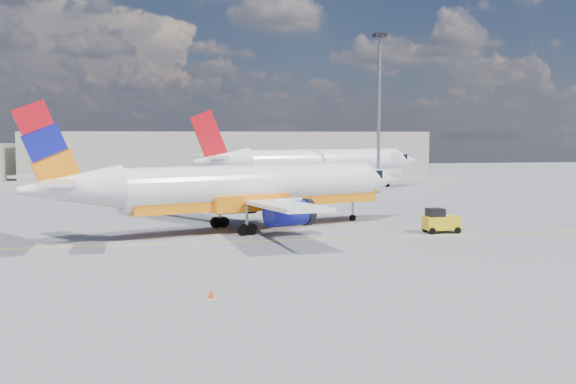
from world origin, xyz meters
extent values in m
plane|color=slate|center=(0.00, 0.00, 0.00)|extent=(240.00, 240.00, 0.00)
cube|color=yellow|center=(0.00, 3.00, 0.01)|extent=(70.00, 0.15, 0.01)
cube|color=#B2AC99|center=(5.00, 75.00, 4.00)|extent=(70.00, 14.00, 8.00)
cylinder|color=white|center=(0.47, 8.63, 3.45)|extent=(20.84, 10.62, 3.26)
cone|color=white|center=(12.09, 13.11, 3.45)|extent=(4.75, 4.42, 3.26)
cone|color=white|center=(-12.49, 3.63, 3.78)|extent=(7.37, 5.30, 3.09)
cube|color=black|center=(10.84, 12.62, 3.98)|extent=(2.31, 2.64, 0.67)
cube|color=orange|center=(0.92, 8.80, 2.35)|extent=(20.63, 10.08, 1.15)
cube|color=white|center=(-3.28, 14.37, 2.59)|extent=(9.12, 11.17, 0.77)
cube|color=white|center=(1.54, 1.85, 2.59)|extent=(4.46, 11.79, 0.77)
cylinder|color=#11148E|center=(-0.63, 12.82, 1.68)|extent=(3.87, 2.94, 1.82)
cylinder|color=#11148E|center=(2.47, 4.78, 1.68)|extent=(3.87, 2.94, 1.82)
cylinder|color=black|center=(0.80, 13.37, 1.68)|extent=(1.17, 2.05, 2.01)
cylinder|color=black|center=(3.90, 5.33, 1.68)|extent=(1.17, 2.05, 2.01)
cube|color=orange|center=(-13.83, 3.12, 6.71)|extent=(4.30, 1.89, 5.98)
cube|color=white|center=(-14.93, 5.98, 4.41)|extent=(4.66, 5.05, 0.17)
cube|color=white|center=(-12.73, 0.26, 4.41)|extent=(2.36, 4.90, 0.17)
cylinder|color=#93929A|center=(9.41, 12.07, 1.20)|extent=(0.22, 0.22, 2.01)
cylinder|color=black|center=(9.41, 12.07, 0.27)|extent=(0.58, 0.41, 0.54)
cylinder|color=black|center=(-2.14, 10.08, 0.43)|extent=(0.94, 0.65, 0.86)
cylinder|color=black|center=(-0.49, 5.79, 0.43)|extent=(0.94, 0.65, 0.86)
cylinder|color=white|center=(14.78, 43.63, 3.74)|extent=(22.88, 9.98, 3.53)
cone|color=white|center=(27.69, 47.53, 3.74)|extent=(4.99, 4.58, 3.53)
cone|color=white|center=(0.37, 39.28, 4.10)|extent=(7.92, 5.31, 3.35)
cube|color=black|center=(26.30, 47.11, 4.31)|extent=(2.38, 2.79, 0.73)
cube|color=white|center=(15.28, 43.78, 2.54)|extent=(22.70, 9.38, 1.25)
cube|color=white|center=(11.19, 50.14, 2.80)|extent=(9.23, 12.40, 0.83)
cube|color=white|center=(15.39, 36.23, 2.80)|extent=(3.92, 12.60, 0.83)
cylinder|color=white|center=(13.93, 48.25, 1.82)|extent=(4.15, 2.97, 1.97)
cylinder|color=white|center=(16.62, 39.31, 1.82)|extent=(4.15, 2.97, 1.97)
cylinder|color=black|center=(15.52, 48.73, 1.82)|extent=(1.13, 2.24, 2.18)
cylinder|color=black|center=(18.21, 39.79, 1.82)|extent=(1.13, 2.24, 2.18)
cube|color=red|center=(-1.12, 38.83, 7.26)|extent=(4.75, 1.71, 6.48)
cube|color=white|center=(-2.08, 42.01, 4.77)|extent=(4.84, 5.56, 0.19)
cube|color=white|center=(-0.16, 35.65, 4.77)|extent=(2.39, 5.24, 0.19)
cylinder|color=#93929A|center=(24.71, 46.63, 1.30)|extent=(0.23, 0.23, 2.18)
cylinder|color=black|center=(24.71, 46.63, 0.29)|extent=(0.63, 0.41, 0.58)
cylinder|color=black|center=(12.07, 45.42, 0.47)|extent=(1.01, 0.65, 0.93)
cylinder|color=black|center=(13.51, 40.65, 0.47)|extent=(1.01, 0.65, 0.93)
cylinder|color=black|center=(13.08, 5.04, 0.25)|extent=(0.50, 0.21, 0.50)
cylinder|color=black|center=(13.06, 3.64, 0.25)|extent=(0.50, 0.21, 0.50)
cylinder|color=black|center=(15.07, 5.02, 0.25)|extent=(0.50, 0.21, 0.50)
cylinder|color=black|center=(15.06, 3.62, 0.25)|extent=(0.50, 0.21, 0.50)
cube|color=yellow|center=(14.07, 4.33, 0.75)|extent=(2.61, 1.43, 1.00)
cube|color=black|center=(13.57, 4.34, 1.55)|extent=(1.21, 1.21, 0.60)
cube|color=white|center=(-4.29, -12.33, 0.02)|extent=(0.35, 0.35, 0.03)
cone|color=#EE3509|center=(-4.29, -12.33, 0.26)|extent=(0.29, 0.29, 0.45)
cylinder|color=#93929A|center=(20.24, 37.55, 9.78)|extent=(0.43, 0.43, 19.55)
cube|color=black|center=(20.24, 37.55, 19.84)|extent=(1.47, 1.47, 0.49)
camera|label=1|loc=(-6.09, -40.57, 7.26)|focal=40.00mm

